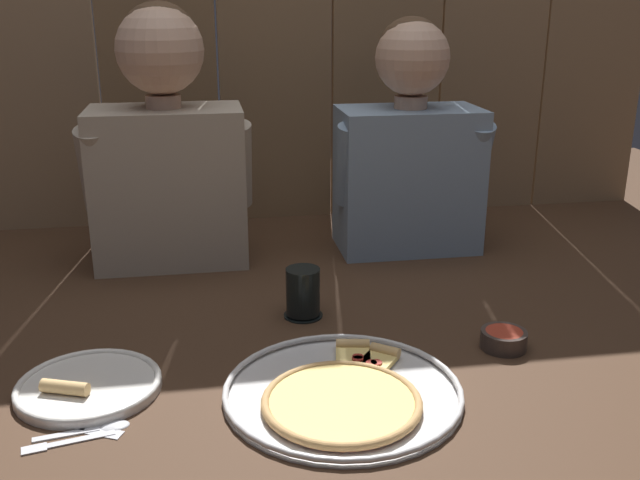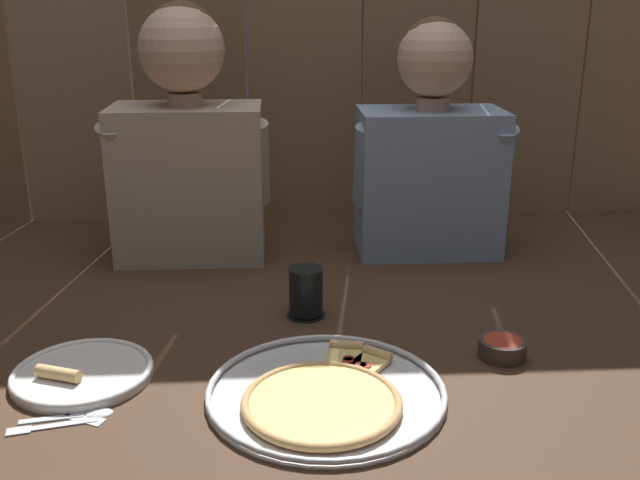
# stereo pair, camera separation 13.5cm
# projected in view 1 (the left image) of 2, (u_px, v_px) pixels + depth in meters

# --- Properties ---
(ground_plane) EXTENTS (3.20, 3.20, 0.00)m
(ground_plane) POSITION_uv_depth(u_px,v_px,m) (330.00, 351.00, 1.32)
(ground_plane) COLOR #422B1C
(pizza_tray) EXTENTS (0.39, 0.39, 0.03)m
(pizza_tray) POSITION_uv_depth(u_px,v_px,m) (343.00, 393.00, 1.16)
(pizza_tray) COLOR silver
(pizza_tray) RESTS_ON ground
(dinner_plate) EXTENTS (0.24, 0.24, 0.03)m
(dinner_plate) POSITION_uv_depth(u_px,v_px,m) (88.00, 385.00, 1.18)
(dinner_plate) COLOR white
(dinner_plate) RESTS_ON ground
(drinking_glass) EXTENTS (0.08, 0.08, 0.10)m
(drinking_glass) POSITION_uv_depth(u_px,v_px,m) (303.00, 293.00, 1.45)
(drinking_glass) COLOR black
(drinking_glass) RESTS_ON ground
(dipping_bowl) EXTENTS (0.08, 0.08, 0.03)m
(dipping_bowl) POSITION_uv_depth(u_px,v_px,m) (504.00, 338.00, 1.32)
(dipping_bowl) COLOR #3D332D
(dipping_bowl) RESTS_ON ground
(table_fork) EXTENTS (0.13, 0.04, 0.01)m
(table_fork) POSITION_uv_depth(u_px,v_px,m) (64.00, 442.00, 1.04)
(table_fork) COLOR silver
(table_fork) RESTS_ON ground
(table_knife) EXTENTS (0.15, 0.08, 0.01)m
(table_knife) POSITION_uv_depth(u_px,v_px,m) (76.00, 427.00, 1.08)
(table_knife) COLOR silver
(table_knife) RESTS_ON ground
(table_spoon) EXTENTS (0.14, 0.04, 0.01)m
(table_spoon) POSITION_uv_depth(u_px,v_px,m) (99.00, 427.00, 1.08)
(table_spoon) COLOR silver
(table_spoon) RESTS_ON ground
(diner_left) EXTENTS (0.39, 0.22, 0.60)m
(diner_left) POSITION_uv_depth(u_px,v_px,m) (166.00, 143.00, 1.68)
(diner_left) COLOR #B2A38E
(diner_left) RESTS_ON ground
(diner_right) EXTENTS (0.38, 0.21, 0.57)m
(diner_right) POSITION_uv_depth(u_px,v_px,m) (409.00, 146.00, 1.78)
(diner_right) COLOR #849EB7
(diner_right) RESTS_ON ground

